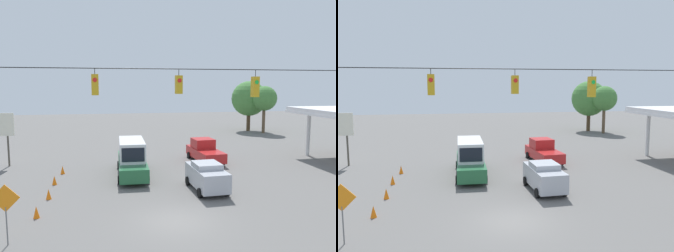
% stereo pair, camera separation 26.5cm
% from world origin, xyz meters
% --- Properties ---
extents(ground_plane, '(140.00, 140.00, 0.00)m').
position_xyz_m(ground_plane, '(0.00, 0.00, 0.00)').
color(ground_plane, '#605E5B').
extents(overhead_signal_span, '(20.51, 0.38, 8.66)m').
position_xyz_m(overhead_signal_span, '(-0.03, 0.65, 5.36)').
color(overhead_signal_span, '#4C473D').
rests_on(overhead_signal_span, ground_plane).
extents(box_truck_green_withflow_mid, '(2.50, 7.33, 2.83)m').
position_xyz_m(box_truck_green_withflow_mid, '(1.58, -9.75, 1.40)').
color(box_truck_green_withflow_mid, '#236038').
rests_on(box_truck_green_withflow_mid, ground_plane).
extents(sedan_silver_crossing_near, '(2.23, 4.34, 1.95)m').
position_xyz_m(sedan_silver_crossing_near, '(-3.18, -4.74, 1.02)').
color(sedan_silver_crossing_near, '#A8AAB2').
rests_on(sedan_silver_crossing_near, ground_plane).
extents(pickup_truck_red_oncoming_far, '(2.60, 5.58, 2.12)m').
position_xyz_m(pickup_truck_red_oncoming_far, '(-5.63, -13.25, 0.98)').
color(pickup_truck_red_oncoming_far, red).
rests_on(pickup_truck_red_oncoming_far, ground_plane).
extents(traffic_cone_nearest, '(0.35, 0.35, 0.67)m').
position_xyz_m(traffic_cone_nearest, '(7.40, -1.80, 0.34)').
color(traffic_cone_nearest, orange).
rests_on(traffic_cone_nearest, ground_plane).
extents(traffic_cone_second, '(0.35, 0.35, 0.67)m').
position_xyz_m(traffic_cone_second, '(7.26, -4.82, 0.34)').
color(traffic_cone_second, orange).
rests_on(traffic_cone_second, ground_plane).
extents(traffic_cone_third, '(0.35, 0.35, 0.67)m').
position_xyz_m(traffic_cone_third, '(7.38, -7.98, 0.34)').
color(traffic_cone_third, orange).
rests_on(traffic_cone_third, ground_plane).
extents(traffic_cone_fourth, '(0.35, 0.35, 0.67)m').
position_xyz_m(traffic_cone_fourth, '(7.18, -10.96, 0.34)').
color(traffic_cone_fourth, orange).
rests_on(traffic_cone_fourth, ground_plane).
extents(work_zone_sign, '(1.27, 0.06, 2.84)m').
position_xyz_m(work_zone_sign, '(8.04, 1.20, 1.99)').
color(work_zone_sign, slate).
rests_on(work_zone_sign, ground_plane).
extents(tree_horizon_left, '(5.53, 5.53, 7.96)m').
position_xyz_m(tree_horizon_left, '(-18.84, -32.66, 5.17)').
color(tree_horizon_left, '#4C3823').
rests_on(tree_horizon_left, ground_plane).
extents(tree_horizon_right, '(3.75, 3.75, 7.18)m').
position_xyz_m(tree_horizon_right, '(-20.04, -29.85, 5.26)').
color(tree_horizon_right, brown).
rests_on(tree_horizon_right, ground_plane).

